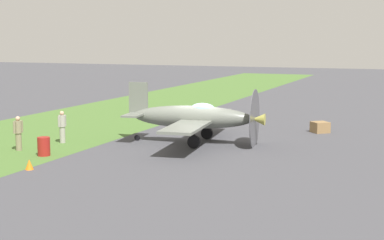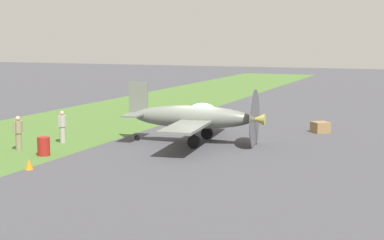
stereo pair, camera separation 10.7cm
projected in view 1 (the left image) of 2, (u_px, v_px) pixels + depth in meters
The scene contains 8 objects.
ground_plane at pixel (201, 141), 32.30m from camera, with size 160.00×160.00×0.00m, color #424247.
grass_verge at pixel (47, 130), 35.96m from camera, with size 120.00×11.00×0.01m, color #476B2D.
airplane_lead at pixel (195, 117), 31.46m from camera, with size 9.49×7.53×3.36m.
ground_crew_chief at pixel (18, 132), 29.52m from camera, with size 0.63×0.38×1.73m.
ground_crew_mechanic at pixel (62, 126), 31.63m from camera, with size 0.63×0.38×1.73m.
fuel_drum at pixel (44, 146), 28.24m from camera, with size 0.60×0.60×0.90m, color maroon.
supply_crate at pixel (320, 127), 35.17m from camera, with size 0.90×0.90×0.64m, color olive.
runway_marker_cone at pixel (29, 165), 25.31m from camera, with size 0.36×0.36×0.44m, color orange.
Camera 1 is at (29.76, 11.31, 5.63)m, focal length 55.35 mm.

